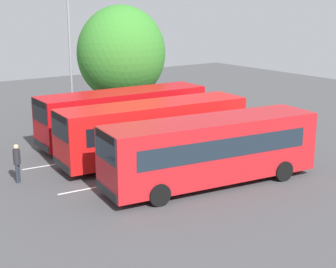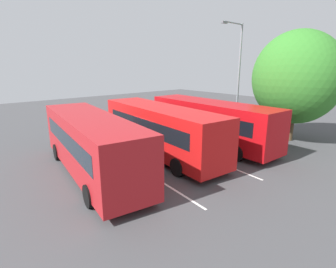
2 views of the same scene
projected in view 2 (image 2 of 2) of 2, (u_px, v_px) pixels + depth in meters
ground_plane at (159, 155)px, 16.52m from camera, size 63.84×63.84×0.00m
bus_far_left at (210, 121)px, 18.32m from camera, size 10.15×2.91×3.03m
bus_center_left at (160, 129)px, 16.22m from camera, size 10.23×3.29×3.03m
bus_center_right at (91, 143)px, 13.37m from camera, size 10.29×3.79×3.03m
pedestrian at (116, 119)px, 21.98m from camera, size 0.45×0.45×1.81m
street_lamp at (237, 72)px, 20.92m from camera, size 0.34×2.76×8.56m
depot_tree at (296, 78)px, 18.61m from camera, size 6.21×5.59×7.86m
lane_stripe_outer_left at (183, 148)px, 17.83m from camera, size 12.41×1.21×0.01m
lane_stripe_inner_left at (131, 163)px, 15.20m from camera, size 12.41×1.21×0.01m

